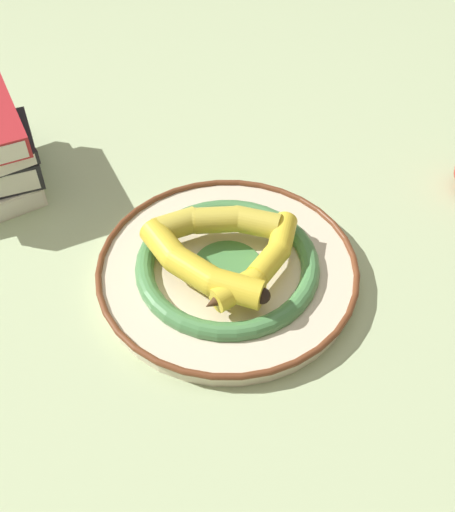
{
  "coord_description": "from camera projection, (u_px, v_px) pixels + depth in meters",
  "views": [
    {
      "loc": [
        -0.28,
        0.45,
        0.59
      ],
      "look_at": [
        -0.04,
        0.01,
        0.04
      ],
      "focal_mm": 42.0,
      "sensor_mm": 36.0,
      "label": 1
    }
  ],
  "objects": [
    {
      "name": "decorative_bowl",
      "position": [
        228.0,
        268.0,
        0.77
      ],
      "size": [
        0.34,
        0.34,
        0.04
      ],
      "color": "beige",
      "rests_on": "ground_plane"
    },
    {
      "name": "banana_b",
      "position": [
        195.0,
        266.0,
        0.72
      ],
      "size": [
        0.2,
        0.08,
        0.04
      ],
      "rotation": [
        0.0,
        0.0,
        9.25
      ],
      "color": "yellow",
      "rests_on": "decorative_bowl"
    },
    {
      "name": "banana_c",
      "position": [
        261.0,
        265.0,
        0.73
      ],
      "size": [
        0.06,
        0.19,
        0.03
      ],
      "rotation": [
        0.0,
        0.0,
        10.9
      ],
      "color": "yellow",
      "rests_on": "decorative_bowl"
    },
    {
      "name": "banana_a",
      "position": [
        219.0,
        223.0,
        0.77
      ],
      "size": [
        0.17,
        0.11,
        0.03
      ],
      "rotation": [
        0.0,
        0.0,
        6.85
      ],
      "color": "gold",
      "rests_on": "decorative_bowl"
    },
    {
      "name": "ground_plane",
      "position": [
        205.0,
        264.0,
        0.79
      ],
      "size": [
        2.8,
        2.8,
        0.0
      ],
      "primitive_type": "plane",
      "color": "#B2C693"
    }
  ]
}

